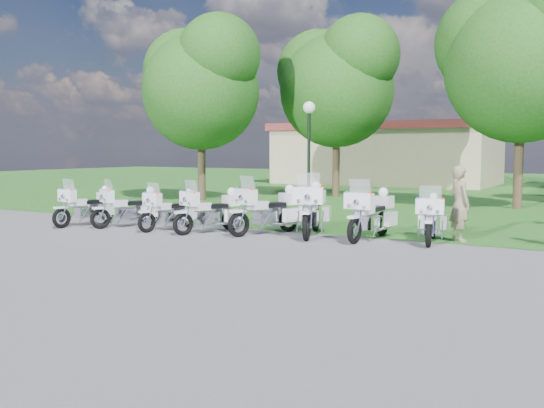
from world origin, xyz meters
The scene contains 16 objects.
ground centered at (0.00, 0.00, 0.00)m, with size 100.00×100.00×0.00m, color #5E5E64.
grass_lawn centered at (0.00, 27.00, 0.00)m, with size 100.00×48.00×0.01m, color #25611E.
motorcycle_0 centered at (-6.15, 1.18, 0.61)m, with size 0.89×2.16×1.46m.
motorcycle_1 centered at (-4.77, 1.56, 0.61)m, with size 1.28×2.02×1.46m.
motorcycle_2 centered at (-3.25, 1.67, 0.59)m, with size 0.97×2.06×1.40m.
motorcycle_3 centered at (-1.88, 1.76, 0.63)m, with size 1.21×2.15×1.51m.
motorcycle_4 centered at (-0.37, 2.33, 0.68)m, with size 1.35×2.30×1.63m.
motorcycle_5 centered at (0.80, 2.68, 0.73)m, with size 1.37×2.49×1.73m.
motorcycle_6 centered at (2.45, 2.81, 0.67)m, with size 0.86×2.38×1.60m.
motorcycle_7 centered at (3.93, 3.10, 0.61)m, with size 0.98×2.16×1.47m.
lamp_post centered at (-2.03, 8.12, 3.09)m, with size 0.44×0.44×4.08m.
tree_0 centered at (-8.64, 10.36, 5.44)m, with size 6.17×5.27×8.23m.
tree_1 centered at (-4.23, 15.43, 5.72)m, with size 6.48×5.53×8.64m.
tree_2 centered at (4.43, 13.48, 6.06)m, with size 6.87×5.86×9.16m.
building_west centered at (-6.00, 28.00, 2.07)m, with size 14.56×8.32×4.10m.
bystander_a centered at (4.52, 3.50, 0.96)m, with size 0.70×0.46×1.91m, color #867E5B.
Camera 1 is at (8.03, -11.97, 2.32)m, focal length 40.00 mm.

